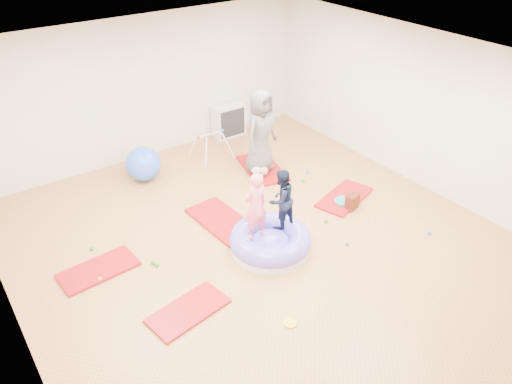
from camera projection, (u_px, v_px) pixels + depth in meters
room at (268, 171)px, 6.95m from camera, size 7.01×8.01×2.81m
gym_mat_front_left at (188, 311)px, 6.56m from camera, size 1.14×0.69×0.04m
gym_mat_mid_left at (99, 270)px, 7.26m from camera, size 1.14×0.62×0.05m
gym_mat_center_back at (222, 221)px, 8.30m from camera, size 0.72×1.34×0.05m
gym_mat_right at (344, 198)px, 8.92m from camera, size 1.26×0.88×0.05m
gym_mat_rear_right at (262, 168)px, 9.82m from camera, size 0.91×1.38×0.05m
inflatable_cushion at (270, 242)px, 7.61m from camera, size 1.25×1.25×0.39m
child_pink at (255, 203)px, 7.14m from camera, size 0.40×0.27×1.09m
child_navy at (281, 197)px, 7.41m from camera, size 0.52×0.43×0.97m
adult_caregiver at (261, 131)px, 9.31m from camera, size 0.92×0.75×1.62m
infant at (260, 169)px, 9.53m from camera, size 0.34×0.35×0.20m
ball_pit_balls at (249, 230)px, 8.07m from camera, size 4.78×2.82×0.07m
exercise_ball_blue at (143, 164)px, 9.35m from camera, size 0.66×0.66×0.66m
exercise_ball_orange at (146, 160)px, 9.74m from camera, size 0.41×0.41×0.41m
infant_play_gym at (211, 142)px, 10.05m from camera, size 0.74×0.70×0.56m
cube_shelf at (229, 121)px, 10.98m from camera, size 0.71×0.35×0.71m
balance_disc at (344, 202)px, 8.76m from camera, size 0.32×0.32×0.07m
backpack at (352, 202)px, 8.58m from camera, size 0.27×0.20×0.28m
yellow_toy at (290, 323)px, 6.39m from camera, size 0.18×0.18×0.03m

